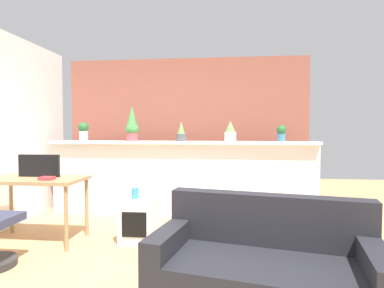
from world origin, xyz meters
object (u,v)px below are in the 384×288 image
potted_plant_3 (230,132)px  side_cube_shelf (139,220)px  desk (36,185)px  vase_on_shelf (135,193)px  book_on_desk (47,178)px  potted_plant_1 (132,125)px  tv_monitor (39,166)px  potted_plant_0 (84,131)px  potted_plant_2 (181,133)px  couch (264,272)px  potted_plant_4 (281,133)px

potted_plant_3 → side_cube_shelf: (-1.07, -1.11, -1.03)m
desk → vase_on_shelf: bearing=7.0°
potted_plant_3 → vase_on_shelf: (-1.12, -1.12, -0.71)m
side_cube_shelf → book_on_desk: 1.13m
potted_plant_1 → tv_monitor: 1.48m
potted_plant_0 → potted_plant_1: bearing=0.8°
tv_monitor → vase_on_shelf: tv_monitor is taller
tv_monitor → side_cube_shelf: tv_monitor is taller
potted_plant_2 → potted_plant_1: bearing=178.8°
potted_plant_3 → tv_monitor: bearing=-152.6°
desk → potted_plant_0: bearing=89.3°
potted_plant_2 → couch: (0.94, -2.38, -0.98)m
potted_plant_3 → potted_plant_4: 0.73m
couch → desk: bearing=154.9°
potted_plant_3 → vase_on_shelf: potted_plant_3 is taller
potted_plant_4 → vase_on_shelf: size_ratio=1.80×
potted_plant_0 → potted_plant_2: 1.53m
potted_plant_0 → tv_monitor: size_ratio=0.56×
potted_plant_0 → potted_plant_1: 0.77m
potted_plant_0 → book_on_desk: potted_plant_0 is taller
potted_plant_1 → side_cube_shelf: size_ratio=1.07×
tv_monitor → book_on_desk: tv_monitor is taller
tv_monitor → vase_on_shelf: size_ratio=3.87×
potted_plant_0 → book_on_desk: bearing=-81.3°
potted_plant_4 → book_on_desk: 3.13m
side_cube_shelf → vase_on_shelf: size_ratio=3.83×
potted_plant_1 → couch: size_ratio=0.32×
potted_plant_4 → couch: (-0.51, -2.40, -0.98)m
potted_plant_2 → potted_plant_4: bearing=0.8°
potted_plant_2 → couch: potted_plant_2 is taller
potted_plant_4 → side_cube_shelf: bearing=-149.0°
tv_monitor → vase_on_shelf: 1.20m
potted_plant_0 → potted_plant_4: size_ratio=1.21×
side_cube_shelf → desk: bearing=-172.9°
potted_plant_4 → book_on_desk: (-2.77, -1.37, -0.50)m
potted_plant_3 → desk: size_ratio=0.27×
vase_on_shelf → desk: bearing=-173.0°
desk → book_on_desk: (0.22, -0.14, 0.10)m
potted_plant_2 → tv_monitor: (-1.54, -1.14, -0.38)m
potted_plant_1 → book_on_desk: size_ratio=3.63×
desk → tv_monitor: tv_monitor is taller
potted_plant_0 → book_on_desk: size_ratio=1.93×
tv_monitor → potted_plant_3: bearing=27.4°
potted_plant_1 → potted_plant_3: potted_plant_1 is taller
potted_plant_1 → couch: (1.70, -2.39, -1.10)m
tv_monitor → potted_plant_2: bearing=36.3°
potted_plant_0 → side_cube_shelf: potted_plant_0 is taller
tv_monitor → potted_plant_1: bearing=55.7°
potted_plant_0 → side_cube_shelf: (1.17, -1.07, -1.05)m
potted_plant_2 → potted_plant_3: size_ratio=0.97×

